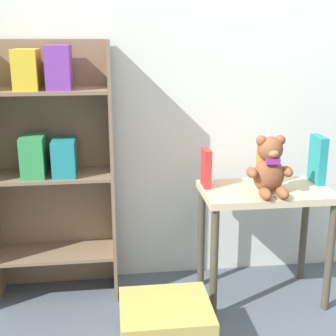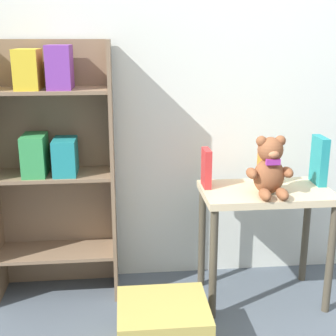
% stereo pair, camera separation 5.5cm
% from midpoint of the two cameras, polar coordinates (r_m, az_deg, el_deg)
% --- Properties ---
extents(wall_back, '(4.80, 0.06, 2.50)m').
position_cam_midpoint_polar(wall_back, '(2.66, 7.26, 12.86)').
color(wall_back, silver).
rests_on(wall_back, ground_plane).
extents(bookshelf_side, '(0.65, 0.28, 1.37)m').
position_cam_midpoint_polar(bookshelf_side, '(2.51, -14.76, 1.64)').
color(bookshelf_side, '#7F664C').
rests_on(bookshelf_side, ground_plane).
extents(display_table, '(0.66, 0.39, 0.62)m').
position_cam_midpoint_polar(display_table, '(2.49, 11.08, -4.83)').
color(display_table, beige).
rests_on(display_table, ground_plane).
extents(teddy_bear, '(0.23, 0.21, 0.30)m').
position_cam_midpoint_polar(teddy_bear, '(2.34, 11.65, 0.03)').
color(teddy_bear, brown).
rests_on(teddy_bear, display_table).
extents(book_standing_red, '(0.04, 0.12, 0.20)m').
position_cam_midpoint_polar(book_standing_red, '(2.43, 4.02, 0.03)').
color(book_standing_red, red).
rests_on(book_standing_red, display_table).
extents(book_standing_orange, '(0.03, 0.12, 0.24)m').
position_cam_midpoint_polar(book_standing_orange, '(2.50, 10.75, 0.72)').
color(book_standing_orange, orange).
rests_on(book_standing_orange, display_table).
extents(book_standing_teal, '(0.05, 0.15, 0.25)m').
position_cam_midpoint_polar(book_standing_teal, '(2.59, 17.20, 1.00)').
color(book_standing_teal, teal).
rests_on(book_standing_teal, display_table).
extents(storage_bin, '(0.40, 0.35, 0.25)m').
position_cam_midpoint_polar(storage_bin, '(2.20, -1.05, -19.09)').
color(storage_bin, tan).
rests_on(storage_bin, ground_plane).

